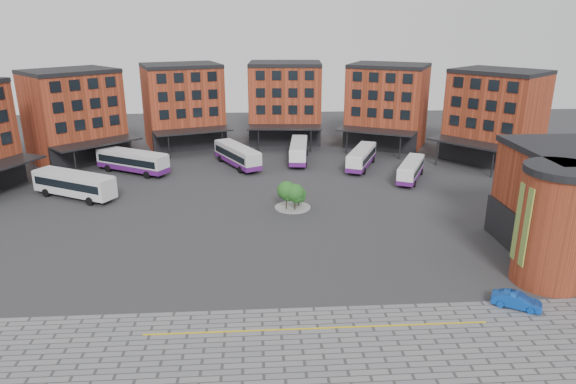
{
  "coord_description": "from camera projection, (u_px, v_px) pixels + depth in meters",
  "views": [
    {
      "loc": [
        -2.39,
        -47.02,
        22.16
      ],
      "look_at": [
        1.06,
        6.33,
        4.0
      ],
      "focal_mm": 32.0,
      "sensor_mm": 36.0,
      "label": 1
    }
  ],
  "objects": [
    {
      "name": "ground",
      "position": [
        282.0,
        250.0,
        51.7
      ],
      "size": [
        160.0,
        160.0,
        0.0
      ],
      "primitive_type": "plane",
      "color": "#28282B",
      "rests_on": "ground"
    },
    {
      "name": "bus_a",
      "position": [
        74.0,
        183.0,
        66.04
      ],
      "size": [
        11.76,
        8.15,
        3.38
      ],
      "rotation": [
        0.0,
        0.0,
        1.07
      ],
      "color": "silver",
      "rests_on": "ground"
    },
    {
      "name": "bus_d",
      "position": [
        299.0,
        151.0,
        83.25
      ],
      "size": [
        3.92,
        11.56,
        3.19
      ],
      "rotation": [
        0.0,
        0.0,
        -0.12
      ],
      "color": "white",
      "rests_on": "ground"
    },
    {
      "name": "bus_e",
      "position": [
        362.0,
        157.0,
        79.66
      ],
      "size": [
        6.63,
        10.94,
        3.06
      ],
      "rotation": [
        0.0,
        0.0,
        -0.41
      ],
      "color": "white",
      "rests_on": "ground"
    },
    {
      "name": "bus_b",
      "position": [
        132.0,
        161.0,
        76.87
      ],
      "size": [
        11.69,
        8.44,
        3.37
      ],
      "rotation": [
        0.0,
        0.0,
        1.04
      ],
      "color": "silver",
      "rests_on": "ground"
    },
    {
      "name": "main_building",
      "position": [
        241.0,
        113.0,
        85.22
      ],
      "size": [
        94.14,
        42.48,
        14.6
      ],
      "color": "#993A21",
      "rests_on": "ground"
    },
    {
      "name": "bus_c",
      "position": [
        237.0,
        155.0,
        80.35
      ],
      "size": [
        7.72,
        11.67,
        3.3
      ],
      "rotation": [
        0.0,
        0.0,
        0.47
      ],
      "color": "silver",
      "rests_on": "ground"
    },
    {
      "name": "blue_car",
      "position": [
        517.0,
        301.0,
        41.21
      ],
      "size": [
        3.95,
        3.05,
        1.25
      ],
      "primitive_type": "imported",
      "rotation": [
        0.0,
        0.0,
        1.05
      ],
      "color": "#0C40A4",
      "rests_on": "ground"
    },
    {
      "name": "tree_island",
      "position": [
        293.0,
        194.0,
        62.05
      ],
      "size": [
        4.4,
        4.4,
        3.62
      ],
      "color": "gray",
      "rests_on": "ground"
    },
    {
      "name": "bus_f",
      "position": [
        411.0,
        170.0,
        73.68
      ],
      "size": [
        6.43,
        9.94,
        2.8
      ],
      "rotation": [
        0.0,
        0.0,
        -0.46
      ],
      "color": "white",
      "rests_on": "ground"
    },
    {
      "name": "yellow_line",
      "position": [
        318.0,
        328.0,
        38.58
      ],
      "size": [
        26.0,
        0.15,
        0.02
      ],
      "primitive_type": "cube",
      "color": "gold",
      "rests_on": "paving_zone"
    }
  ]
}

